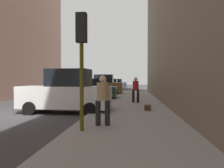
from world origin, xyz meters
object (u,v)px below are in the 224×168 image
(parked_blue_sedan, at_px, (116,84))
(parked_white_van, at_px, (66,93))
(traffic_light, at_px, (82,46))
(parked_gray_coupe, at_px, (109,85))
(parked_bronze_suv, at_px, (103,85))
(parked_dark_green_sedan, at_px, (92,90))
(fire_hydrant, at_px, (107,99))
(pedestrian_in_tan_coat, at_px, (103,98))
(duffel_bag, at_px, (148,108))
(pedestrian_in_red_jacket, at_px, (136,88))
(parked_silver_sedan, at_px, (114,84))

(parked_blue_sedan, bearing_deg, parked_white_van, -90.00)
(traffic_light, bearing_deg, parked_gray_coupe, 94.30)
(parked_blue_sedan, bearing_deg, parked_bronze_suv, -90.00)
(parked_dark_green_sedan, distance_m, fire_hydrant, 4.99)
(parked_bronze_suv, relative_size, pedestrian_in_tan_coat, 2.71)
(parked_white_van, distance_m, duffel_bag, 4.23)
(parked_white_van, bearing_deg, parked_dark_green_sedan, 90.00)
(parked_bronze_suv, distance_m, fire_hydrant, 11.04)
(parked_white_van, xyz_separation_m, parked_bronze_suv, (0.00, 13.34, 0.00))
(pedestrian_in_red_jacket, bearing_deg, parked_gray_coupe, 102.40)
(fire_hydrant, xyz_separation_m, pedestrian_in_red_jacket, (1.79, 1.44, 0.61))
(parked_silver_sedan, xyz_separation_m, pedestrian_in_tan_coat, (2.40, -30.94, 0.26))
(parked_gray_coupe, relative_size, pedestrian_in_tan_coat, 2.49)
(fire_hydrant, height_order, pedestrian_in_red_jacket, pedestrian_in_red_jacket)
(parked_dark_green_sedan, bearing_deg, pedestrian_in_tan_coat, -77.37)
(parked_white_van, height_order, traffic_light, traffic_light)
(parked_gray_coupe, distance_m, pedestrian_in_tan_coat, 23.99)
(pedestrian_in_tan_coat, bearing_deg, pedestrian_in_red_jacket, 80.88)
(parked_white_van, bearing_deg, fire_hydrant, 53.75)
(parked_white_van, xyz_separation_m, parked_silver_sedan, (0.00, 27.35, -0.18))
(parked_blue_sedan, bearing_deg, duffel_bag, -82.85)
(parked_silver_sedan, bearing_deg, parked_white_van, -90.00)
(duffel_bag, bearing_deg, pedestrian_in_red_jacket, 98.63)
(parked_gray_coupe, bearing_deg, fire_hydrant, -84.22)
(parked_gray_coupe, height_order, duffel_bag, parked_gray_coupe)
(parked_blue_sedan, height_order, fire_hydrant, parked_blue_sedan)
(traffic_light, bearing_deg, parked_blue_sedan, 92.81)
(parked_blue_sedan, bearing_deg, fire_hydrant, -86.66)
(parked_white_van, height_order, pedestrian_in_tan_coat, parked_white_van)
(parked_blue_sedan, distance_m, fire_hydrant, 30.98)
(parked_gray_coupe, xyz_separation_m, duffel_bag, (4.16, -20.07, -0.56))
(parked_dark_green_sedan, height_order, parked_blue_sedan, same)
(pedestrian_in_red_jacket, bearing_deg, duffel_bag, -81.37)
(parked_dark_green_sedan, relative_size, parked_gray_coupe, 1.00)
(parked_bronze_suv, bearing_deg, parked_dark_green_sedan, -90.00)
(parked_white_van, relative_size, parked_dark_green_sedan, 1.10)
(pedestrian_in_red_jacket, bearing_deg, parked_blue_sedan, 96.96)
(parked_dark_green_sedan, distance_m, duffel_bag, 8.07)
(parked_gray_coupe, bearing_deg, pedestrian_in_red_jacket, -77.60)
(traffic_light, xyz_separation_m, pedestrian_in_tan_coat, (0.54, 0.78, -1.65))
(parked_gray_coupe, relative_size, pedestrian_in_red_jacket, 2.49)
(parked_gray_coupe, relative_size, parked_blue_sedan, 1.00)
(parked_dark_green_sedan, relative_size, pedestrian_in_tan_coat, 2.49)
(fire_hydrant, bearing_deg, parked_gray_coupe, 95.78)
(traffic_light, height_order, pedestrian_in_red_jacket, traffic_light)
(parked_bronze_suv, xyz_separation_m, parked_silver_sedan, (0.00, 14.01, -0.18))
(parked_silver_sedan, relative_size, pedestrian_in_red_jacket, 2.49)
(parked_silver_sedan, bearing_deg, parked_dark_green_sedan, -90.00)
(duffel_bag, bearing_deg, parked_dark_green_sedan, 121.10)
(pedestrian_in_red_jacket, relative_size, duffel_bag, 3.89)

